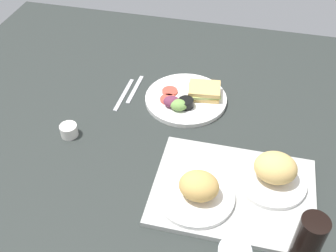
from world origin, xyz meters
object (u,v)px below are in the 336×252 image
object	(u,v)px
fork	(135,89)
espresso_cup	(69,130)
soda_bottle	(306,245)
serving_tray	(233,191)
bread_plate_far	(197,190)
knife	(124,94)
bread_plate_near	(274,172)
plate_with_salad	(188,98)

from	to	relation	value
fork	espresso_cup	bearing A→B (deg)	-24.17
soda_bottle	fork	distance (cm)	82.96
serving_tray	bread_plate_far	xyz separation A→B (cm)	(9.59, 5.09, 3.85)
knife	bread_plate_near	bearing A→B (deg)	62.32
bread_plate_near	bread_plate_far	xyz separation A→B (cm)	(19.77, 10.62, -0.76)
bread_plate_far	bread_plate_near	bearing A→B (deg)	-151.76
serving_tray	soda_bottle	distance (cm)	26.78
espresso_cup	knife	bearing A→B (deg)	-113.22
bread_plate_near	soda_bottle	world-z (taller)	soda_bottle
plate_with_salad	fork	distance (cm)	20.85
bread_plate_near	plate_with_salad	world-z (taller)	bread_plate_near
fork	plate_with_salad	bearing A→B (deg)	84.55
bread_plate_near	fork	xyz separation A→B (cm)	(51.41, -33.91, -5.16)
bread_plate_near	plate_with_salad	distance (cm)	44.18
serving_tray	bread_plate_far	size ratio (longest dim) A/B	2.08
serving_tray	espresso_cup	world-z (taller)	espresso_cup
soda_bottle	fork	bearing A→B (deg)	-44.31
bread_plate_far	espresso_cup	world-z (taller)	bread_plate_far
bread_plate_far	fork	distance (cm)	54.81
serving_tray	bread_plate_near	xyz separation A→B (cm)	(-10.19, -5.53, 4.61)
bread_plate_far	plate_with_salad	bearing A→B (deg)	-75.39
fork	soda_bottle	bearing A→B (deg)	46.90
soda_bottle	serving_tray	bearing A→B (deg)	-45.58
plate_with_salad	fork	xyz separation A→B (cm)	(20.66, -2.41, -1.43)
plate_with_salad	soda_bottle	world-z (taller)	soda_bottle
bread_plate_far	plate_with_salad	distance (cm)	43.63
plate_with_salad	serving_tray	bearing A→B (deg)	119.05
bread_plate_near	serving_tray	bearing A→B (deg)	28.51
bread_plate_far	espresso_cup	bearing A→B (deg)	-19.73
bread_plate_far	plate_with_salad	xyz separation A→B (cm)	(10.98, -42.12, -2.97)
fork	knife	size ratio (longest dim) A/B	0.89
bread_plate_near	plate_with_salad	bearing A→B (deg)	-45.69
serving_tray	bread_plate_far	distance (cm)	11.52
serving_tray	bread_plate_near	size ratio (longest dim) A/B	2.28
serving_tray	fork	bearing A→B (deg)	-43.74
bread_plate_far	knife	distance (cm)	53.50
soda_bottle	espresso_cup	world-z (taller)	soda_bottle
bread_plate_near	fork	bearing A→B (deg)	-33.41
soda_bottle	knife	bearing A→B (deg)	-40.84
serving_tray	bread_plate_far	world-z (taller)	bread_plate_far
knife	fork	bearing A→B (deg)	144.25
serving_tray	plate_with_salad	size ratio (longest dim) A/B	1.55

